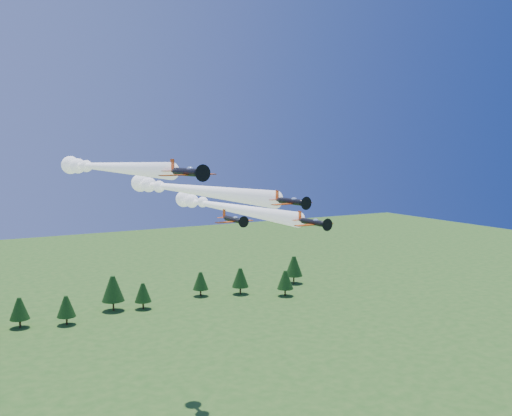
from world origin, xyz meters
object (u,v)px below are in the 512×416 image
plane_lead (183,189)px  plane_left (104,167)px  plane_right (222,206)px  plane_slot (233,220)px

plane_lead → plane_left: size_ratio=1.02×
plane_right → plane_slot: (-7.85, -20.47, -0.02)m
plane_lead → plane_left: 14.69m
plane_right → plane_lead: bearing=-150.2°
plane_right → plane_left: bearing=178.3°
plane_right → plane_slot: plane_right is taller
plane_lead → plane_left: (-12.41, 6.79, 3.95)m
plane_left → plane_right: bearing=-5.8°
plane_left → plane_lead: bearing=-35.6°
plane_left → plane_right: (23.78, 0.48, -8.39)m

